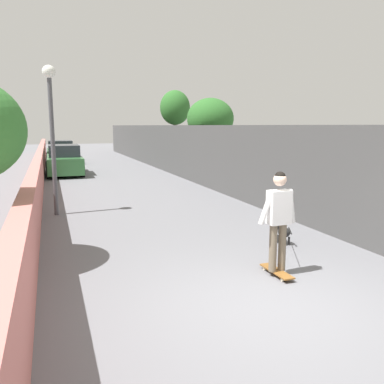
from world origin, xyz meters
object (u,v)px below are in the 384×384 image
Objects in this scene: person_skateboarder at (279,213)px; car_far at (61,153)px; dog at (283,231)px; tree_right_far at (210,119)px; tree_right_near at (175,108)px; car_near at (64,161)px; lamp_post at (51,113)px; skateboard at (277,271)px.

person_skateboarder is 0.40× the size of car_far.
tree_right_far is at bearing -13.49° from dog.
tree_right_near reaches higher than person_skateboarder.
car_far is at bearing 54.38° from tree_right_near.
car_near and car_far have the same top height.
lamp_post reaches higher than car_far.
lamp_post is at bearing 176.56° from car_near.
person_skateboarder is 22.85m from car_far.
tree_right_near is 16.90m from dog.
car_far is at bearing 31.01° from tree_right_far.
tree_right_near is at bearing -11.71° from skateboard.
lamp_post is at bearing 177.91° from car_far.
dog is 21.45m from car_far.
lamp_post is 7.01m from dog.
lamp_post reaches higher than skateboard.
car_near is at bearing 56.47° from tree_right_far.
lamp_post is 10.22m from car_near.
person_skateboarder is (-6.25, -3.45, -1.77)m from lamp_post.
tree_right_far is 9.06m from lamp_post.
lamp_post reaches higher than person_skateboarder.
car_far reaches higher than dog.
tree_right_far is 0.87× the size of car_near.
lamp_post is (-11.71, 7.17, -0.69)m from tree_right_near.
tree_right_near is 2.47× the size of dog.
lamp_post is at bearing 129.04° from tree_right_far.
dog is (1.58, -1.10, -0.80)m from person_skateboarder.
tree_right_far reaches higher than skateboard.
car_near reaches higher than skateboard.
person_skateboarder is at bearing -172.84° from car_far.
lamp_post is 0.97× the size of car_far.
car_near is at bearing -3.44° from lamp_post.
tree_right_far reaches higher than dog.
tree_right_near is 13.74m from lamp_post.
car_far is at bearing -2.09° from lamp_post.
tree_right_near is at bearing -11.71° from person_skateboarder.
dog is at bearing 170.91° from tree_right_near.
person_skateboarder is (-0.00, 0.00, 1.01)m from skateboard.
tree_right_near reaches higher than dog.
dog is (-10.38, 2.49, -2.55)m from tree_right_far.
dog is (-16.38, 2.62, -3.27)m from tree_right_near.
skateboard is at bearing -170.05° from car_near.
person_skateboarder is 0.91× the size of dog.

